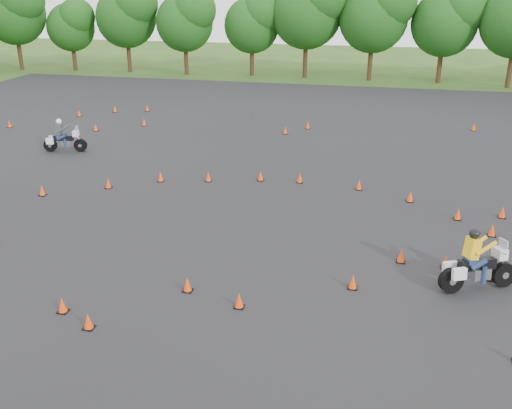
# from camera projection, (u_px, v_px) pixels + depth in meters

# --- Properties ---
(ground) EXTENTS (140.00, 140.00, 0.00)m
(ground) POSITION_uv_depth(u_px,v_px,m) (228.00, 285.00, 18.10)
(ground) COLOR #2D5119
(ground) RESTS_ON ground
(asphalt_pad) EXTENTS (62.00, 62.00, 0.00)m
(asphalt_pad) POSITION_uv_depth(u_px,v_px,m) (267.00, 214.00, 23.54)
(asphalt_pad) COLOR black
(asphalt_pad) RESTS_ON ground
(treeline) EXTENTS (86.68, 32.37, 10.56)m
(treeline) POSITION_uv_depth(u_px,v_px,m) (347.00, 34.00, 48.18)
(treeline) COLOR #194814
(treeline) RESTS_ON ground
(traffic_cones) EXTENTS (36.42, 33.22, 0.45)m
(traffic_cones) POSITION_uv_depth(u_px,v_px,m) (270.00, 215.00, 22.82)
(traffic_cones) COLOR #F7410A
(traffic_cones) RESTS_ON asphalt_pad
(rider_grey) EXTENTS (2.50, 1.25, 1.85)m
(rider_grey) POSITION_uv_depth(u_px,v_px,m) (64.00, 135.00, 31.66)
(rider_grey) COLOR #383A3F
(rider_grey) RESTS_ON ground
(rider_yellow) EXTENTS (2.69, 1.83, 2.00)m
(rider_yellow) POSITION_uv_depth(u_px,v_px,m) (481.00, 261.00, 17.48)
(rider_yellow) COLOR yellow
(rider_yellow) RESTS_ON ground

